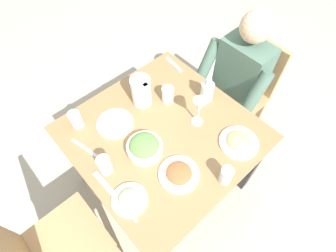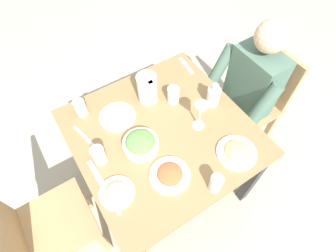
{
  "view_description": "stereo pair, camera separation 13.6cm",
  "coord_description": "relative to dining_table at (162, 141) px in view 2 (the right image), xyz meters",
  "views": [
    {
      "loc": [
        -0.62,
        0.52,
        2.0
      ],
      "look_at": [
        -0.0,
        -0.04,
        0.76
      ],
      "focal_mm": 28.02,
      "sensor_mm": 36.0,
      "label": 1
    },
    {
      "loc": [
        -0.71,
        0.42,
        2.0
      ],
      "look_at": [
        -0.0,
        -0.04,
        0.76
      ],
      "focal_mm": 28.02,
      "sensor_mm": 36.0,
      "label": 2
    }
  ],
  "objects": [
    {
      "name": "water_glass_far_left",
      "position": [
        -0.43,
        -0.04,
        0.16
      ],
      "size": [
        0.07,
        0.07,
        0.11
      ],
      "primitive_type": "cylinder",
      "color": "silver",
      "rests_on": "dining_table"
    },
    {
      "name": "water_glass_far_right",
      "position": [
        0.02,
        0.37,
        0.17
      ],
      "size": [
        0.07,
        0.07,
        0.11
      ],
      "primitive_type": "cylinder",
      "color": "silver",
      "rests_on": "dining_table"
    },
    {
      "name": "water_glass_near_right",
      "position": [
        0.15,
        -0.18,
        0.16
      ],
      "size": [
        0.07,
        0.07,
        0.1
      ],
      "primitive_type": "cylinder",
      "color": "silver",
      "rests_on": "dining_table"
    },
    {
      "name": "water_glass_by_pitcher",
      "position": [
        0.37,
        0.33,
        0.16
      ],
      "size": [
        0.07,
        0.07,
        0.11
      ],
      "primitive_type": "cylinder",
      "color": "silver",
      "rests_on": "dining_table"
    },
    {
      "name": "plate_rice_curry",
      "position": [
        -0.26,
        0.11,
        0.13
      ],
      "size": [
        0.21,
        0.21,
        0.05
      ],
      "color": "white",
      "rests_on": "dining_table"
    },
    {
      "name": "fork_far",
      "position": [
        0.36,
        -0.43,
        0.11
      ],
      "size": [
        0.17,
        0.04,
        0.01
      ],
      "primitive_type": "cube",
      "rotation": [
        0.0,
        0.0,
        -0.11
      ],
      "color": "silver",
      "rests_on": "dining_table"
    },
    {
      "name": "ground_plane",
      "position": [
        0.0,
        0.0,
        -0.62
      ],
      "size": [
        8.0,
        8.0,
        0.0
      ],
      "primitive_type": "plane",
      "color": "#B7AD99"
    },
    {
      "name": "knife_near",
      "position": [
        0.21,
        0.39,
        0.11
      ],
      "size": [
        0.18,
        0.06,
        0.01
      ],
      "primitive_type": "cube",
      "rotation": [
        0.0,
        0.0,
        0.23
      ],
      "color": "silver",
      "rests_on": "dining_table"
    },
    {
      "name": "diner_near",
      "position": [
        0.0,
        -0.63,
        0.02
      ],
      "size": [
        0.48,
        0.53,
        1.18
      ],
      "color": "#4C6B5B",
      "rests_on": "ground_plane"
    },
    {
      "name": "wine_glass",
      "position": [
        -0.08,
        -0.2,
        0.25
      ],
      "size": [
        0.08,
        0.08,
        0.2
      ],
      "color": "silver",
      "rests_on": "dining_table"
    },
    {
      "name": "oil_carafe",
      "position": [
        0.01,
        -0.37,
        0.17
      ],
      "size": [
        0.08,
        0.08,
        0.16
      ],
      "color": "silver",
      "rests_on": "dining_table"
    },
    {
      "name": "plate_fries",
      "position": [
        -0.34,
        -0.26,
        0.13
      ],
      "size": [
        0.22,
        0.22,
        0.05
      ],
      "color": "white",
      "rests_on": "dining_table"
    },
    {
      "name": "plate_yoghurt",
      "position": [
        0.23,
        0.17,
        0.12
      ],
      "size": [
        0.22,
        0.22,
        0.04
      ],
      "color": "white",
      "rests_on": "dining_table"
    },
    {
      "name": "plate_beans",
      "position": [
        -0.19,
        0.38,
        0.13
      ],
      "size": [
        0.18,
        0.18,
        0.05
      ],
      "color": "white",
      "rests_on": "dining_table"
    },
    {
      "name": "fork_near",
      "position": [
        -0.04,
        0.43,
        0.11
      ],
      "size": [
        0.17,
        0.03,
        0.01
      ],
      "primitive_type": "cube",
      "rotation": [
        0.0,
        0.0,
        0.02
      ],
      "color": "silver",
      "rests_on": "dining_table"
    },
    {
      "name": "water_pitcher",
      "position": [
        0.25,
        -0.06,
        0.21
      ],
      "size": [
        0.16,
        0.12,
        0.19
      ],
      "color": "silver",
      "rests_on": "dining_table"
    },
    {
      "name": "salad_bowl",
      "position": [
        -0.03,
        0.15,
        0.15
      ],
      "size": [
        0.19,
        0.19,
        0.09
      ],
      "color": "white",
      "rests_on": "dining_table"
    },
    {
      "name": "dining_table",
      "position": [
        0.0,
        0.0,
        0.0
      ],
      "size": [
        0.98,
        0.98,
        0.73
      ],
      "color": "#997047",
      "rests_on": "ground_plane"
    },
    {
      "name": "knife_far",
      "position": [
        -0.2,
        0.42,
        0.11
      ],
      "size": [
        0.19,
        0.03,
        0.01
      ],
      "primitive_type": "cube",
      "rotation": [
        0.0,
        0.0,
        -0.05
      ],
      "color": "silver",
      "rests_on": "dining_table"
    },
    {
      "name": "chair_near",
      "position": [
        0.0,
        -0.84,
        -0.12
      ],
      "size": [
        0.4,
        0.4,
        0.88
      ],
      "color": "tan",
      "rests_on": "ground_plane"
    },
    {
      "name": "chair_far",
      "position": [
        -0.04,
        0.84,
        -0.12
      ],
      "size": [
        0.4,
        0.4,
        0.88
      ],
      "color": "tan",
      "rests_on": "ground_plane"
    }
  ]
}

